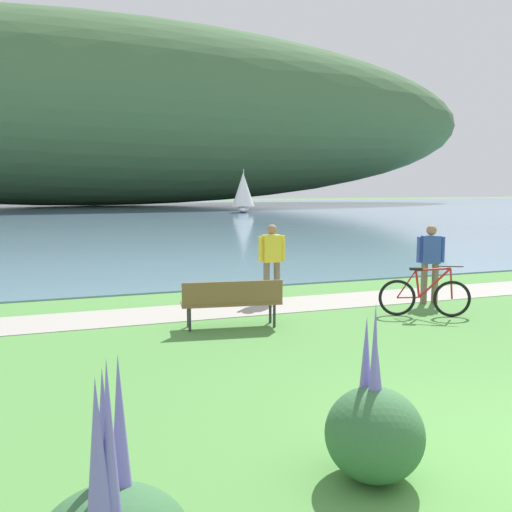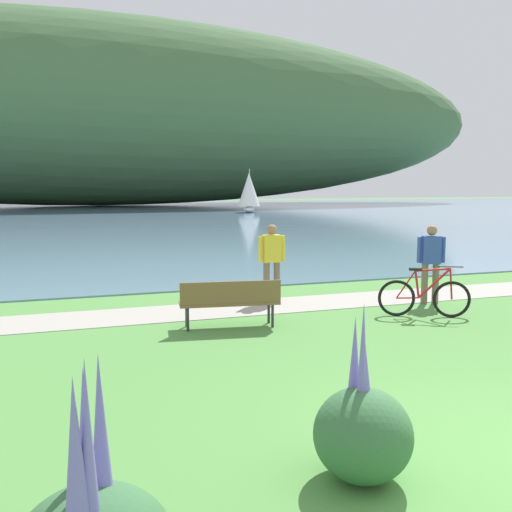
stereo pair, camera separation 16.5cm
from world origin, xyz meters
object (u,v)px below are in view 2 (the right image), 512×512
Objects in this scene: person_on_the_grass at (431,259)px; sailboat_toward_hillside at (249,192)px; person_at_shoreline at (272,258)px; bicycle_leaning_near_bench at (424,297)px; park_bench_near_camera at (230,300)px.

person_on_the_grass is 41.28m from sailboat_toward_hillside.
person_on_the_grass is 0.42× the size of sailboat_toward_hillside.
person_at_shoreline is at bearing 157.21° from person_on_the_grass.
person_at_shoreline is (-2.30, 2.36, 0.58)m from bicycle_leaning_near_bench.
person_on_the_grass is at bearing -22.79° from person_at_shoreline.
bicycle_leaning_near_bench is 0.40× the size of sailboat_toward_hillside.
person_on_the_grass is (3.17, -1.33, 0.00)m from person_at_shoreline.
bicycle_leaning_near_bench is at bearing -103.39° from sailboat_toward_hillside.
park_bench_near_camera is at bearing 174.35° from bicycle_leaning_near_bench.
person_on_the_grass is at bearing 49.76° from bicycle_leaning_near_bench.
sailboat_toward_hillside reaches higher than park_bench_near_camera.
park_bench_near_camera is 1.08× the size of person_on_the_grass.
bicycle_leaning_near_bench is (3.84, -0.38, -0.12)m from park_bench_near_camera.
person_at_shoreline is 40.81m from sailboat_toward_hillside.
park_bench_near_camera is 2.55m from person_at_shoreline.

